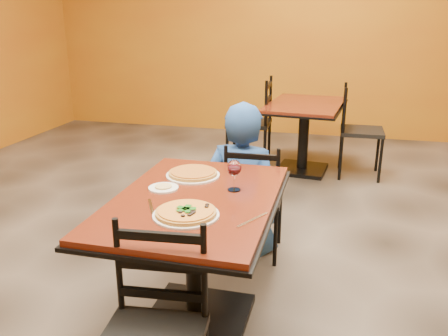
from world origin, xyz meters
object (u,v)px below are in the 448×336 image
(chair_second_left, at_px, (249,123))
(pizza_far, at_px, (193,173))
(diner, at_px, (242,178))
(table_main, at_px, (196,231))
(chair_main_far, at_px, (254,198))
(plate_main, at_px, (186,215))
(table_second, at_px, (304,122))
(side_plate, at_px, (163,188))
(chair_second_right, at_px, (362,132))
(wine_glass, at_px, (234,174))
(pizza_main, at_px, (186,212))
(plate_far, at_px, (193,175))

(chair_second_left, relative_size, pizza_far, 3.57)
(diner, bearing_deg, table_main, 92.77)
(chair_main_far, bearing_deg, pizza_far, 62.55)
(chair_main_far, relative_size, plate_main, 2.69)
(table_second, xyz_separation_m, chair_second_left, (-0.60, 0.00, -0.05))
(table_second, relative_size, side_plate, 7.52)
(table_main, relative_size, pizza_far, 4.39)
(pizza_far, bearing_deg, chair_second_right, 67.67)
(table_main, distance_m, chair_second_left, 2.82)
(chair_second_right, distance_m, wine_glass, 2.79)
(plate_main, distance_m, pizza_far, 0.56)
(table_main, distance_m, table_second, 2.83)
(table_main, height_order, pizza_main, pizza_main)
(chair_second_right, distance_m, side_plate, 2.97)
(diner, relative_size, plate_far, 3.50)
(chair_main_far, height_order, pizza_far, chair_main_far)
(pizza_main, xyz_separation_m, pizza_far, (-0.14, 0.54, 0.00))
(side_plate, bearing_deg, table_second, 79.25)
(chair_second_right, bearing_deg, plate_main, 162.94)
(chair_second_left, height_order, wine_glass, chair_second_left)
(plate_far, bearing_deg, chair_main_far, 65.38)
(table_main, xyz_separation_m, plate_main, (0.03, -0.24, 0.20))
(table_second, height_order, chair_second_right, chair_second_right)
(pizza_main, height_order, plate_far, pizza_main)
(plate_far, bearing_deg, plate_main, -75.41)
(plate_main, bearing_deg, pizza_main, 0.00)
(table_second, bearing_deg, pizza_main, -95.43)
(side_plate, bearing_deg, plate_main, -52.97)
(table_second, bearing_deg, plate_far, -99.77)
(diner, bearing_deg, plate_far, 81.25)
(plate_main, bearing_deg, wine_glass, 69.76)
(pizza_main, bearing_deg, plate_far, 104.59)
(table_second, xyz_separation_m, plate_main, (-0.29, -3.05, 0.20))
(chair_second_right, bearing_deg, side_plate, 156.99)
(pizza_main, distance_m, wine_glass, 0.41)
(chair_main_far, distance_m, diner, 0.17)
(plate_main, xyz_separation_m, wine_glass, (0.14, 0.38, 0.08))
(chair_second_left, relative_size, diner, 0.92)
(chair_main_far, bearing_deg, side_plate, 63.71)
(pizza_main, bearing_deg, table_main, 97.33)
(plate_main, bearing_deg, plate_far, 104.59)
(chair_main_far, distance_m, pizza_far, 0.72)
(table_main, bearing_deg, wine_glass, 40.13)
(chair_second_left, distance_m, wine_glass, 2.72)
(chair_second_right, relative_size, diner, 0.88)
(chair_main_far, distance_m, side_plate, 0.94)
(plate_far, relative_size, pizza_far, 1.11)
(plate_main, bearing_deg, table_main, 97.33)
(diner, bearing_deg, chair_second_left, -74.26)
(chair_main_far, height_order, plate_far, chair_main_far)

